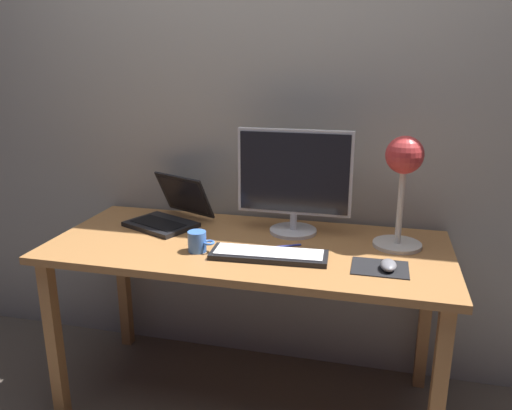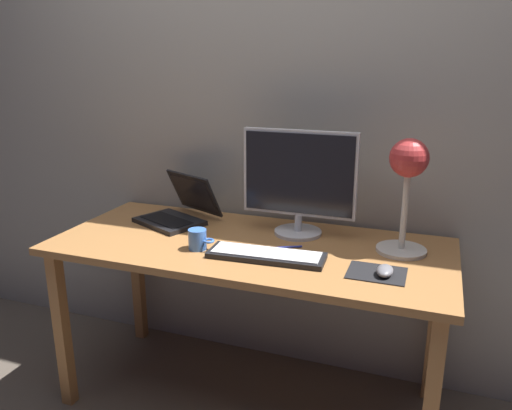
{
  "view_description": "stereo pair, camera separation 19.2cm",
  "coord_description": "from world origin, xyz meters",
  "px_view_note": "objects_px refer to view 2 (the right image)",
  "views": [
    {
      "loc": [
        0.49,
        -1.84,
        1.47
      ],
      "look_at": [
        0.05,
        -0.05,
        0.92
      ],
      "focal_mm": 35.31,
      "sensor_mm": 36.0,
      "label": 1
    },
    {
      "loc": [
        0.68,
        -1.78,
        1.47
      ],
      "look_at": [
        0.05,
        -0.05,
        0.92
      ],
      "focal_mm": 35.31,
      "sensor_mm": 36.0,
      "label": 2
    }
  ],
  "objects_px": {
    "laptop": "(181,208)",
    "keyboard_main": "(266,255)",
    "coffee_mug": "(198,239)",
    "pen": "(285,247)",
    "desk_lamp": "(408,174)",
    "mouse": "(385,271)",
    "monitor": "(299,180)"
  },
  "relations": [
    {
      "from": "keyboard_main",
      "to": "pen",
      "type": "height_order",
      "value": "keyboard_main"
    },
    {
      "from": "laptop",
      "to": "mouse",
      "type": "distance_m",
      "value": 1.0
    },
    {
      "from": "keyboard_main",
      "to": "laptop",
      "type": "bearing_deg",
      "value": 150.04
    },
    {
      "from": "monitor",
      "to": "pen",
      "type": "bearing_deg",
      "value": -91.33
    },
    {
      "from": "laptop",
      "to": "keyboard_main",
      "type": "bearing_deg",
      "value": -29.96
    },
    {
      "from": "monitor",
      "to": "coffee_mug",
      "type": "distance_m",
      "value": 0.48
    },
    {
      "from": "coffee_mug",
      "to": "pen",
      "type": "bearing_deg",
      "value": 21.27
    },
    {
      "from": "laptop",
      "to": "pen",
      "type": "bearing_deg",
      "value": -17.9
    },
    {
      "from": "mouse",
      "to": "laptop",
      "type": "bearing_deg",
      "value": 161.93
    },
    {
      "from": "mouse",
      "to": "coffee_mug",
      "type": "relative_size",
      "value": 0.9
    },
    {
      "from": "keyboard_main",
      "to": "desk_lamp",
      "type": "bearing_deg",
      "value": 26.76
    },
    {
      "from": "desk_lamp",
      "to": "laptop",
      "type": "bearing_deg",
      "value": 176.55
    },
    {
      "from": "monitor",
      "to": "coffee_mug",
      "type": "height_order",
      "value": "monitor"
    },
    {
      "from": "laptop",
      "to": "mouse",
      "type": "bearing_deg",
      "value": -18.07
    },
    {
      "from": "monitor",
      "to": "desk_lamp",
      "type": "relative_size",
      "value": 1.08
    },
    {
      "from": "keyboard_main",
      "to": "desk_lamp",
      "type": "relative_size",
      "value": 1.01
    },
    {
      "from": "coffee_mug",
      "to": "laptop",
      "type": "bearing_deg",
      "value": 127.8
    },
    {
      "from": "monitor",
      "to": "keyboard_main",
      "type": "xyz_separation_m",
      "value": [
        -0.04,
        -0.3,
        -0.23
      ]
    },
    {
      "from": "keyboard_main",
      "to": "coffee_mug",
      "type": "xyz_separation_m",
      "value": [
        -0.28,
        -0.0,
        0.03
      ]
    },
    {
      "from": "monitor",
      "to": "mouse",
      "type": "distance_m",
      "value": 0.55
    },
    {
      "from": "mouse",
      "to": "desk_lamp",
      "type": "bearing_deg",
      "value": 82.01
    },
    {
      "from": "monitor",
      "to": "mouse",
      "type": "bearing_deg",
      "value": -38.23
    },
    {
      "from": "laptop",
      "to": "coffee_mug",
      "type": "height_order",
      "value": "laptop"
    },
    {
      "from": "desk_lamp",
      "to": "pen",
      "type": "bearing_deg",
      "value": -164.73
    },
    {
      "from": "desk_lamp",
      "to": "keyboard_main",
      "type": "bearing_deg",
      "value": -153.24
    },
    {
      "from": "monitor",
      "to": "keyboard_main",
      "type": "height_order",
      "value": "monitor"
    },
    {
      "from": "keyboard_main",
      "to": "coffee_mug",
      "type": "distance_m",
      "value": 0.28
    },
    {
      "from": "laptop",
      "to": "coffee_mug",
      "type": "bearing_deg",
      "value": -52.2
    },
    {
      "from": "desk_lamp",
      "to": "coffee_mug",
      "type": "height_order",
      "value": "desk_lamp"
    },
    {
      "from": "coffee_mug",
      "to": "desk_lamp",
      "type": "bearing_deg",
      "value": 17.85
    },
    {
      "from": "monitor",
      "to": "desk_lamp",
      "type": "xyz_separation_m",
      "value": [
        0.43,
        -0.06,
        0.07
      ]
    },
    {
      "from": "mouse",
      "to": "pen",
      "type": "xyz_separation_m",
      "value": [
        -0.4,
        0.13,
        -0.02
      ]
    }
  ]
}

